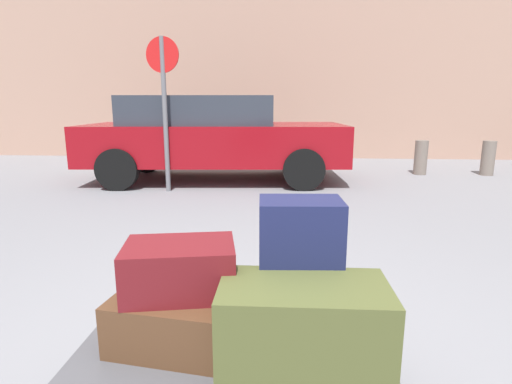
# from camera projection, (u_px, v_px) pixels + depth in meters

# --- Properties ---
(luggage_cart) EXTENTS (1.21, 0.81, 0.34)m
(luggage_cart) POSITION_uv_depth(u_px,v_px,m) (235.00, 349.00, 1.70)
(luggage_cart) COLOR #4C4C51
(luggage_cart) RESTS_ON ground_plane
(suitcase_brown_stacked_top) EXTENTS (0.55, 0.47, 0.21)m
(suitcase_brown_stacked_top) POSITION_uv_depth(u_px,v_px,m) (182.00, 316.00, 1.63)
(suitcase_brown_stacked_top) COLOR #51331E
(suitcase_brown_stacked_top) RESTS_ON luggage_cart
(duffel_bag_olive_front_right) EXTENTS (0.59, 0.33, 0.33)m
(duffel_bag_olive_front_right) POSITION_uv_depth(u_px,v_px,m) (303.00, 329.00, 1.42)
(duffel_bag_olive_front_right) COLOR #4C5128
(duffel_bag_olive_front_right) RESTS_ON luggage_cart
(suitcase_navy_center) EXTENTS (0.34, 0.24, 0.58)m
(suitcase_navy_center) POSITION_uv_depth(u_px,v_px,m) (299.00, 269.00, 1.62)
(suitcase_navy_center) COLOR #191E47
(suitcase_navy_center) RESTS_ON luggage_cart
(duffel_bag_maroon_topmost_pile) EXTENTS (0.47, 0.36, 0.20)m
(duffel_bag_maroon_topmost_pile) POSITION_uv_depth(u_px,v_px,m) (180.00, 268.00, 1.58)
(duffel_bag_maroon_topmost_pile) COLOR maroon
(duffel_bag_maroon_topmost_pile) RESTS_ON suitcase_brown_stacked_top
(parked_car) EXTENTS (4.41, 2.16, 1.42)m
(parked_car) POSITION_uv_depth(u_px,v_px,m) (212.00, 136.00, 6.88)
(parked_car) COLOR maroon
(parked_car) RESTS_ON ground_plane
(bollard_kerb_near) EXTENTS (0.23, 0.23, 0.64)m
(bollard_kerb_near) POSITION_uv_depth(u_px,v_px,m) (421.00, 158.00, 7.53)
(bollard_kerb_near) COLOR #72665B
(bollard_kerb_near) RESTS_ON ground_plane
(bollard_kerb_mid) EXTENTS (0.23, 0.23, 0.64)m
(bollard_kerb_mid) POSITION_uv_depth(u_px,v_px,m) (488.00, 158.00, 7.45)
(bollard_kerb_mid) COLOR #72665B
(bollard_kerb_mid) RESTS_ON ground_plane
(no_parking_sign) EXTENTS (0.50, 0.10, 2.22)m
(no_parking_sign) POSITION_uv_depth(u_px,v_px,m) (164.00, 97.00, 5.84)
(no_parking_sign) COLOR slate
(no_parking_sign) RESTS_ON ground_plane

